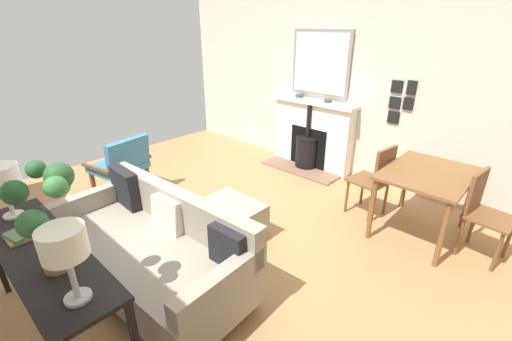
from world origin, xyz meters
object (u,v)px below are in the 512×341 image
Objects in this scene: dining_table at (427,181)px; table_lamp_near_end at (2,179)px; dining_chair_by_back_wall at (483,208)px; mantel_bowl_far at (328,101)px; ottoman at (229,217)px; dining_chair_near_fireplace at (376,177)px; console_table at (44,260)px; fireplace at (311,138)px; book_stack at (28,232)px; armchair_accent at (122,163)px; table_lamp_far_end at (64,246)px; mantel_bowl_near at (299,96)px; sofa at (152,247)px; potted_plant at (43,207)px.

table_lamp_near_end is at bearing -33.31° from dining_table.
dining_chair_by_back_wall reaches higher than dining_table.
ottoman is at bearing 6.93° from mantel_bowl_far.
dining_chair_near_fireplace is (-3.11, 1.53, -0.55)m from table_lamp_near_end.
dining_chair_by_back_wall reaches higher than console_table.
book_stack is (3.88, 0.24, 0.30)m from fireplace.
ottoman is 0.81× the size of armchair_accent.
ottoman is 1.45× the size of table_lamp_far_end.
mantel_bowl_near is at bearing -115.14° from dining_chair_near_fireplace.
ottoman is 1.72m from console_table.
ottoman is at bearing 12.75° from fireplace.
fireplace is 2.09m from dining_table.
console_table is 0.74m from table_lamp_near_end.
mantel_bowl_near reaches higher than dining_table.
table_lamp_near_end is at bearing -39.45° from dining_chair_by_back_wall.
table_lamp_near_end reaches higher than ottoman.
sofa is at bearing 4.92° from mantel_bowl_far.
table_lamp_far_end is (0.77, 0.63, 0.75)m from sofa.
mantel_bowl_far reaches higher than sofa.
book_stack is (0.77, -0.26, 0.42)m from sofa.
table_lamp_near_end is 0.49× the size of dining_chair_by_back_wall.
mantel_bowl_far is (-0.00, 0.51, -0.01)m from mantel_bowl_near.
dining_chair_near_fireplace reaches higher than ottoman.
fireplace is 3.31× the size of table_lamp_near_end.
dining_table is at bearing 146.69° from table_lamp_near_end.
dining_chair_near_fireplace is (-3.11, 0.91, -0.15)m from console_table.
console_table is at bearing 0.24° from ottoman.
fireplace is 3.15m from sofa.
sofa is at bearing -21.40° from dining_chair_near_fireplace.
console_table is 1.63× the size of dining_table.
mantel_bowl_near is at bearing -165.98° from sofa.
mantel_bowl_near reaches higher than dining_chair_by_back_wall.
dining_chair_near_fireplace is at bearing 122.53° from armchair_accent.
table_lamp_near_end is at bearing -90.00° from console_table.
dining_table is (-3.12, 1.69, -0.14)m from book_stack.
potted_plant is at bearing 95.19° from console_table.
fireplace is 1.58× the size of dining_chair_near_fireplace.
dining_chair_by_back_wall is (0.75, 2.46, 0.04)m from fireplace.
console_table is (1.67, 0.01, 0.43)m from ottoman.
dining_chair_near_fireplace is at bearing 158.60° from sofa.
mantel_bowl_near is (-0.02, -0.28, 0.62)m from fireplace.
table_lamp_far_end reaches higher than console_table.
fireplace is 1.62× the size of dining_chair_by_back_wall.
table_lamp_near_end is (1.67, -0.61, 0.82)m from ottoman.
potted_plant is 0.66× the size of dining_table.
ottoman is 0.64× the size of dining_table.
mantel_bowl_near is at bearing -109.48° from dining_table.
table_lamp_near_end is at bearing -88.35° from potted_plant.
table_lamp_near_end is at bearing 39.04° from armchair_accent.
mantel_bowl_near is 0.51m from mantel_bowl_far.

